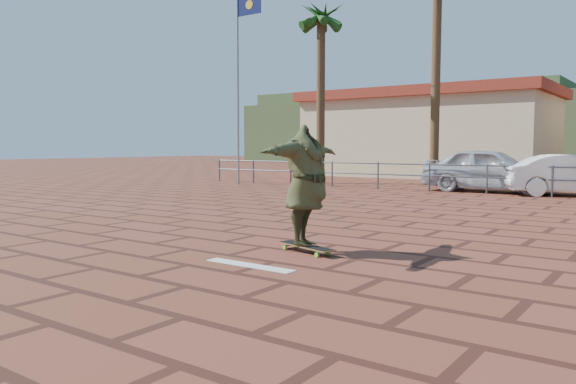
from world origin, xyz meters
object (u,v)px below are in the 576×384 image
object	(u,v)px
skateboarder	(306,185)
car_white	(572,175)
longboard	(306,247)
car_silver	(490,170)

from	to	relation	value
skateboarder	car_white	distance (m)	13.08
longboard	car_silver	distance (m)	13.04
longboard	car_white	size ratio (longest dim) A/B	0.28
longboard	car_silver	size ratio (longest dim) A/B	0.25
longboard	skateboarder	world-z (taller)	skateboarder
skateboarder	car_silver	world-z (taller)	skateboarder
skateboarder	car_white	bearing A→B (deg)	-14.53
skateboarder	car_white	size ratio (longest dim) A/B	0.55
longboard	car_silver	xyz separation A→B (m)	(-1.00, 12.98, 0.69)
longboard	car_white	bearing A→B (deg)	99.71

